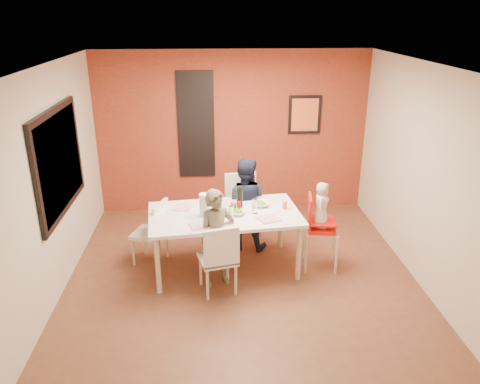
{
  "coord_description": "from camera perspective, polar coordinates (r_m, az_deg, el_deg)",
  "views": [
    {
      "loc": [
        -0.37,
        -5.37,
        3.28
      ],
      "look_at": [
        0.0,
        0.3,
        1.05
      ],
      "focal_mm": 35.0,
      "sensor_mm": 36.0,
      "label": 1
    }
  ],
  "objects": [
    {
      "name": "art_print_canvas",
      "position": [
        7.9,
        7.92,
        9.3
      ],
      "size": [
        0.44,
        0.01,
        0.54
      ],
      "primitive_type": "cube",
      "color": "orange",
      "rests_on": "wall_back"
    },
    {
      "name": "plate_far_left",
      "position": [
        6.27,
        -7.02,
        -1.88
      ],
      "size": [
        0.29,
        0.29,
        0.01
      ],
      "primitive_type": "cube",
      "rotation": [
        0.0,
        0.0,
        -0.26
      ],
      "color": "white",
      "rests_on": "dining_table"
    },
    {
      "name": "ground",
      "position": [
        6.31,
        0.18,
        -9.93
      ],
      "size": [
        4.5,
        4.5,
        0.0
      ],
      "primitive_type": "plane",
      "color": "brown",
      "rests_on": "ground"
    },
    {
      "name": "wall_right",
      "position": [
        6.28,
        21.15,
        2.04
      ],
      "size": [
        0.02,
        4.5,
        2.7
      ],
      "primitive_type": "cube",
      "color": "beige",
      "rests_on": "ground"
    },
    {
      "name": "salad_bowl_a",
      "position": [
        6.03,
        -0.38,
        -2.5
      ],
      "size": [
        0.27,
        0.27,
        0.05
      ],
      "primitive_type": "imported",
      "rotation": [
        0.0,
        0.0,
        -0.33
      ],
      "color": "white",
      "rests_on": "dining_table"
    },
    {
      "name": "chair_near",
      "position": [
        5.65,
        -2.55,
        -7.82
      ],
      "size": [
        0.52,
        0.52,
        0.93
      ],
      "rotation": [
        0.0,
        0.0,
        3.38
      ],
      "color": "silver",
      "rests_on": "ground"
    },
    {
      "name": "salad_bowl_b",
      "position": [
        6.28,
        2.51,
        -1.49
      ],
      "size": [
        0.24,
        0.24,
        0.06
      ],
      "primitive_type": "imported",
      "rotation": [
        0.0,
        0.0,
        0.03
      ],
      "color": "white",
      "rests_on": "dining_table"
    },
    {
      "name": "glassblock_strip",
      "position": [
        7.8,
        -5.38,
        8.12
      ],
      "size": [
        0.55,
        0.03,
        1.7
      ],
      "primitive_type": "cube",
      "color": "silver",
      "rests_on": "wall_back"
    },
    {
      "name": "condiment_brown",
      "position": [
        6.09,
        -0.99,
        -1.83
      ],
      "size": [
        0.03,
        0.03,
        0.13
      ],
      "primitive_type": "cylinder",
      "color": "brown",
      "rests_on": "dining_table"
    },
    {
      "name": "condiment_red",
      "position": [
        6.08,
        -0.1,
        -1.8
      ],
      "size": [
        0.04,
        0.04,
        0.15
      ],
      "primitive_type": "cylinder",
      "color": "red",
      "rests_on": "dining_table"
    },
    {
      "name": "condiment_green",
      "position": [
        6.07,
        -0.6,
        -1.9
      ],
      "size": [
        0.03,
        0.03,
        0.14
      ],
      "primitive_type": "cylinder",
      "color": "#327025",
      "rests_on": "dining_table"
    },
    {
      "name": "glassblock_surround",
      "position": [
        7.79,
        -5.38,
        8.11
      ],
      "size": [
        0.6,
        0.03,
        1.76
      ],
      "primitive_type": "cube",
      "color": "black",
      "rests_on": "wall_back"
    },
    {
      "name": "picture_window_frame",
      "position": [
        6.12,
        -21.19,
        3.52
      ],
      "size": [
        0.05,
        1.7,
        1.3
      ],
      "primitive_type": "cube",
      "color": "black",
      "rests_on": "wall_left"
    },
    {
      "name": "wine_glass_b",
      "position": [
        6.03,
        1.82,
        -1.73
      ],
      "size": [
        0.07,
        0.07,
        0.2
      ],
      "primitive_type": "cylinder",
      "color": "white",
      "rests_on": "dining_table"
    },
    {
      "name": "high_chair",
      "position": [
        6.28,
        9.48,
        -4.0
      ],
      "size": [
        0.49,
        0.49,
        1.02
      ],
      "rotation": [
        0.0,
        0.0,
        1.42
      ],
      "color": "red",
      "rests_on": "ground"
    },
    {
      "name": "ceiling",
      "position": [
        5.42,
        0.21,
        15.27
      ],
      "size": [
        4.5,
        4.5,
        0.02
      ],
      "primitive_type": "cube",
      "color": "white",
      "rests_on": "wall_back"
    },
    {
      "name": "toddler",
      "position": [
        6.17,
        9.91,
        -1.55
      ],
      "size": [
        0.29,
        0.35,
        0.61
      ],
      "primitive_type": "imported",
      "rotation": [
        0.0,
        0.0,
        1.2
      ],
      "color": "beige",
      "rests_on": "high_chair"
    },
    {
      "name": "plate_far_mid",
      "position": [
        6.38,
        -1.34,
        -1.32
      ],
      "size": [
        0.22,
        0.22,
        0.01
      ],
      "primitive_type": "cube",
      "rotation": [
        0.0,
        0.0,
        -0.09
      ],
      "color": "white",
      "rests_on": "dining_table"
    },
    {
      "name": "dining_table",
      "position": [
        6.1,
        -1.9,
        -3.2
      ],
      "size": [
        2.05,
        1.28,
        0.81
      ],
      "rotation": [
        0.0,
        0.0,
        0.11
      ],
      "color": "white",
      "rests_on": "ground"
    },
    {
      "name": "wall_left",
      "position": [
        6.01,
        -21.74,
        1.11
      ],
      "size": [
        0.02,
        4.5,
        2.7
      ],
      "primitive_type": "cube",
      "color": "beige",
      "rests_on": "ground"
    },
    {
      "name": "child_near",
      "position": [
        5.81,
        -2.82,
        -5.68
      ],
      "size": [
        0.54,
        0.45,
        1.27
      ],
      "primitive_type": "imported",
      "rotation": [
        0.0,
        0.0,
        0.38
      ],
      "color": "brown",
      "rests_on": "ground"
    },
    {
      "name": "plate_near_left",
      "position": [
        5.74,
        -5.09,
        -4.07
      ],
      "size": [
        0.27,
        0.27,
        0.01
      ],
      "primitive_type": "cube",
      "rotation": [
        0.0,
        0.0,
        0.35
      ],
      "color": "white",
      "rests_on": "dining_table"
    },
    {
      "name": "picture_window_pane",
      "position": [
        6.12,
        -21.06,
        3.53
      ],
      "size": [
        0.02,
        1.55,
        1.15
      ],
      "primitive_type": "cube",
      "color": "black",
      "rests_on": "wall_left"
    },
    {
      "name": "wine_bottle",
      "position": [
        6.14,
        -0.04,
        -0.77
      ],
      "size": [
        0.08,
        0.08,
        0.3
      ],
      "primitive_type": "cylinder",
      "color": "black",
      "rests_on": "dining_table"
    },
    {
      "name": "chair_far",
      "position": [
        6.96,
        0.27,
        -1.48
      ],
      "size": [
        0.54,
        0.54,
        1.03
      ],
      "rotation": [
        0.0,
        0.0,
        0.16
      ],
      "color": "silver",
      "rests_on": "ground"
    },
    {
      "name": "paper_towel_roll",
      "position": [
        5.95,
        -4.35,
        -1.59
      ],
      "size": [
        0.13,
        0.13,
        0.3
      ],
      "primitive_type": "cylinder",
      "color": "silver",
      "rests_on": "dining_table"
    },
    {
      "name": "wine_glass_a",
      "position": [
        5.81,
        -1.11,
        -2.68
      ],
      "size": [
        0.07,
        0.07,
        0.19
      ],
      "primitive_type": "cylinder",
      "color": "white",
      "rests_on": "dining_table"
    },
    {
      "name": "art_print_frame",
      "position": [
        7.91,
        7.89,
        9.32
      ],
      "size": [
        0.54,
        0.03,
        0.64
      ],
      "primitive_type": "cube",
      "color": "black",
      "rests_on": "wall_back"
    },
    {
      "name": "plate_near_right",
      "position": [
        5.91,
        3.45,
        -3.26
      ],
      "size": [
        0.32,
        0.32,
        0.01
      ],
      "primitive_type": "cube",
      "rotation": [
        0.0,
        0.0,
        0.4
      ],
      "color": "white",
      "rests_on": "dining_table"
    },
    {
      "name": "wall_back",
      "position": [
        7.87,
        -0.93,
        7.22
      ],
      "size": [
        4.5,
        0.02,
        2.7
      ],
      "primitive_type": "cube",
      "color": "beige",
      "rests_on": "ground"
    },
    {
      "name": "child_far",
      "position": [
        6.69,
        0.55,
        -1.45
      ],
      "size": [
        0.76,
        0.65,
        1.36
      ],
      "primitive_type": "imported",
      "rotation": [
        0.0,
        0.0,
        2.91
      ],
      "color": "#161B31",
      "rests_on": "ground"
    },
    {
      "name": "brick_accent_wall",
      "position": [
        7.85,
        -0.93,
        7.18
      ],
      "size": [
        4.5,
        0.02,
        2.7
      ],
      "primitive_type": "cube",
      "color": "maroon",
      "rests_on": "ground"
    },
    {
      "name": "sippy_cup",
      "position": [
        6.21,
        5.48,
        -1.62
      ],
      "size": [
        0.06,
        0.06,
        0.1
      ],
      "primitive_type": "cylinder",
      "color": "orange",
      "rests_on": "dining_table"
    },
    {
      "name": "wall_front",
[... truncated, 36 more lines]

